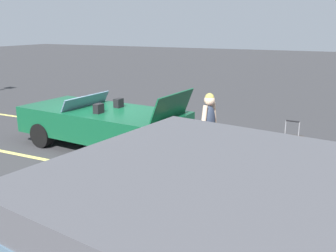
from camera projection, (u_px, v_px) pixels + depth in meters
name	position (u px, v px, depth m)	size (l,w,h in m)	color
ground_plane	(104.00, 146.00, 9.27)	(80.00, 80.00, 0.00)	#333335
lot_line_near	(132.00, 133.00, 10.41)	(18.00, 0.12, 0.01)	#EAE066
lot_line_mid	(67.00, 164.00, 8.07)	(18.00, 0.12, 0.01)	#EAE066
convertible_car	(97.00, 122.00, 9.21)	(4.29, 2.10, 1.52)	#0F4C2D
suitcase_large_black	(289.00, 154.00, 7.61)	(0.49, 0.32, 1.05)	#2D2319
suitcase_medium_bright	(236.00, 169.00, 6.95)	(0.46, 0.36, 1.00)	red
suitcase_small_carryon	(286.00, 178.00, 6.70)	(0.39, 0.38, 0.87)	black
duffel_bag	(248.00, 165.00, 7.56)	(0.65, 0.39, 0.34)	#19723F
traveler_person	(209.00, 130.00, 7.28)	(0.26, 0.61, 1.65)	#1E2338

